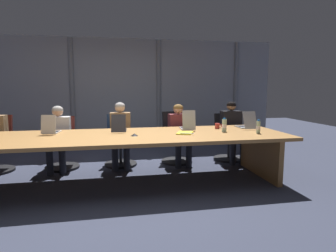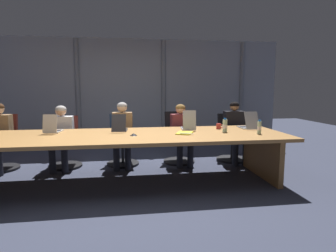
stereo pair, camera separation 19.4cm
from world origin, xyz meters
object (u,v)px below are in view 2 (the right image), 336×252
laptop_right_mid (188,126)px  conference_mic_left_side (134,134)px  office_chair_left_mid (65,148)px  spiral_notepad (185,133)px  person_left_mid (61,133)px  coffee_mug_near (219,126)px  laptop_right_end (248,125)px  office_chair_center (122,146)px  water_bottle_primary (225,126)px  person_right_end (235,128)px  office_chair_right_mid (178,143)px  laptop_center (120,128)px  office_chair_right_end (231,143)px  person_center (122,131)px  laptop_left_mid (53,129)px  water_bottle_secondary (259,128)px  office_chair_left_end (2,149)px  person_right_mid (181,131)px

laptop_right_mid → conference_mic_left_side: (-0.92, -0.47, -0.05)m
office_chair_left_mid → spiral_notepad: 2.34m
person_left_mid → coffee_mug_near: bearing=77.3°
laptop_right_end → office_chair_center: 2.33m
laptop_right_end → water_bottle_primary: laptop_right_end is taller
person_right_end → coffee_mug_near: bearing=-41.4°
office_chair_right_mid → water_bottle_primary: bearing=19.7°
laptop_center → laptop_right_end: size_ratio=0.92×
office_chair_right_mid → office_chair_right_end: size_ratio=1.06×
office_chair_center → spiral_notepad: size_ratio=2.57×
conference_mic_left_side → spiral_notepad: bearing=5.3°
person_center → conference_mic_left_side: person_center is taller
office_chair_right_mid → person_center: (-1.07, -0.16, 0.30)m
laptop_center → conference_mic_left_side: laptop_center is taller
laptop_left_mid → water_bottle_secondary: laptop_left_mid is taller
office_chair_right_end → office_chair_center: bearing=-92.6°
person_center → office_chair_left_end: bearing=-92.1°
person_left_mid → person_center: person_center is taller
office_chair_center → spiral_notepad: (0.96, -1.14, 0.40)m
office_chair_left_mid → office_chair_right_end: office_chair_left_mid is taller
conference_mic_left_side → person_right_mid: bearing=48.5°
laptop_left_mid → office_chair_right_mid: (2.14, 0.74, -0.44)m
laptop_right_mid → water_bottle_secondary: 1.14m
water_bottle_secondary → person_center: bearing=150.4°
laptop_right_end → conference_mic_left_side: 2.01m
office_chair_left_mid → person_left_mid: person_left_mid is taller
laptop_right_mid → person_left_mid: size_ratio=0.37×
office_chair_right_end → person_right_end: bearing=5.1°
office_chair_center → conference_mic_left_side: bearing=3.2°
laptop_center → person_center: bearing=1.5°
laptop_right_end → person_right_end: bearing=-0.8°
laptop_left_mid → person_right_end: person_right_end is taller
laptop_right_end → spiral_notepad: laptop_right_end is taller
laptop_left_mid → water_bottle_primary: laptop_left_mid is taller
office_chair_left_end → office_chair_left_mid: office_chair_left_end is taller
laptop_left_mid → office_chair_left_end: bearing=60.9°
water_bottle_primary → conference_mic_left_side: water_bottle_primary is taller
office_chair_left_end → spiral_notepad: size_ratio=2.64×
person_center → person_right_end: bearing=92.3°
water_bottle_primary → coffee_mug_near: bearing=87.8°
laptop_left_mid → office_chair_center: size_ratio=0.40×
coffee_mug_near → laptop_center: bearing=179.9°
laptop_right_mid → person_right_end: (1.07, 0.59, -0.15)m
person_right_mid → conference_mic_left_side: 1.41m
laptop_left_mid → laptop_right_mid: bearing=-84.5°
water_bottle_primary → conference_mic_left_side: (-1.45, -0.14, -0.08)m
water_bottle_primary → person_left_mid: bearing=161.2°
office_chair_right_mid → office_chair_right_end: (1.08, -0.00, -0.02)m
laptop_center → office_chair_right_mid: bearing=-51.1°
office_chair_left_end → office_chair_right_mid: (3.21, 0.00, 0.00)m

